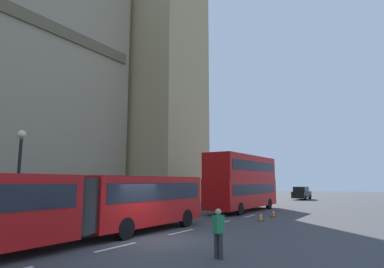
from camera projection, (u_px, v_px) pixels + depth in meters
name	position (u px, v px, depth m)	size (l,w,h in m)	color
ground_plane	(150.00, 239.00, 14.49)	(160.00, 160.00, 0.00)	#424244
lane_centre_marking	(116.00, 247.00, 12.77)	(29.80, 0.16, 0.01)	silver
articulated_bus	(73.00, 202.00, 13.52)	(16.86, 2.54, 2.90)	red
double_decker_bus	(243.00, 180.00, 28.48)	(10.50, 2.54, 4.90)	#B20F0F
sedan_lead	(302.00, 193.00, 45.94)	(4.40, 1.86, 1.85)	black
traffic_cone_west	(261.00, 217.00, 21.25)	(0.36, 0.36, 0.58)	black
traffic_cone_middle	(273.00, 213.00, 23.72)	(0.36, 0.36, 0.58)	black
street_lamp	(19.00, 173.00, 16.16)	(0.44, 0.44, 5.27)	black
pedestrian_near_cones	(218.00, 231.00, 10.97)	(0.44, 0.36, 1.69)	#333333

